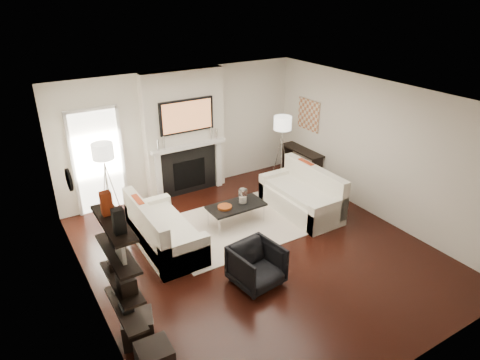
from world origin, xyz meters
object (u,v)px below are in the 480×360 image
coffee_table (236,206)px  ottoman_near (138,328)px  loveseat_left_base (166,238)px  loveseat_right_base (300,203)px  armchair (257,264)px  lamp_right_shade (283,123)px  lamp_left_shade (103,151)px

coffee_table → ottoman_near: 3.24m
loveseat_left_base → loveseat_right_base: (2.86, -0.20, 0.00)m
ottoman_near → loveseat_right_base: bearing=22.0°
armchair → lamp_right_shade: bearing=40.7°
armchair → lamp_left_shade: size_ratio=1.82×
ottoman_near → lamp_right_shade: bearing=33.5°
lamp_left_shade → ottoman_near: size_ratio=1.00×
lamp_left_shade → lamp_right_shade: size_ratio=1.00×
lamp_right_shade → ottoman_near: size_ratio=1.00×
ottoman_near → armchair: bearing=4.9°
loveseat_left_base → lamp_left_shade: (-0.53, 1.52, 1.24)m
coffee_table → ottoman_near: size_ratio=2.75×
coffee_table → lamp_right_shade: bearing=30.5°
loveseat_right_base → lamp_right_shade: (0.51, 1.38, 1.24)m
armchair → lamp_left_shade: 3.62m
coffee_table → lamp_left_shade: (-2.01, 1.46, 1.05)m
loveseat_right_base → lamp_left_shade: lamp_left_shade is taller
armchair → lamp_right_shade: size_ratio=1.82×
loveseat_right_base → loveseat_left_base: bearing=175.9°
loveseat_right_base → armchair: bearing=-144.6°
loveseat_left_base → lamp_left_shade: bearing=109.1°
loveseat_right_base → ottoman_near: (-4.01, -1.62, -0.01)m
armchair → ottoman_near: size_ratio=1.82×
loveseat_right_base → coffee_table: (-1.37, 0.26, 0.19)m
lamp_right_shade → ottoman_near: lamp_right_shade is taller
loveseat_left_base → lamp_right_shade: (3.37, 1.17, 1.24)m
loveseat_left_base → ottoman_near: loveseat_left_base is taller
loveseat_right_base → ottoman_near: 4.32m
loveseat_right_base → armchair: 2.51m
loveseat_right_base → lamp_right_shade: bearing=69.6°
coffee_table → ottoman_near: bearing=-144.4°
loveseat_left_base → ottoman_near: (-1.15, -1.82, -0.01)m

